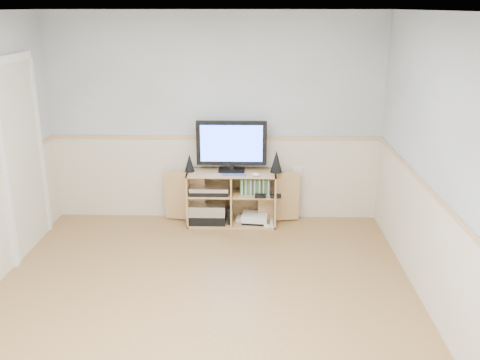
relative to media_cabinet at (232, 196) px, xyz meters
The scene contains 11 objects.
room 2.15m from the media_cabinet, 97.50° to the right, with size 4.04×4.54×2.54m.
media_cabinet is the anchor object (origin of this frame).
monitor 0.65m from the media_cabinet, 90.00° to the right, with size 0.83×0.18×0.61m.
speaker_left 0.66m from the media_cabinet, behind, with size 0.12×0.12×0.22m, color black.
speaker_right 0.70m from the media_cabinet, ahead, with size 0.14×0.14×0.26m, color black.
keyboard 0.38m from the media_cabinet, 80.90° to the right, with size 0.28×0.11×0.01m, color silver.
mouse 0.48m from the media_cabinet, 33.23° to the right, with size 0.10×0.06×0.04m, color white.
av_components 0.31m from the media_cabinet, behind, with size 0.53×0.34×0.47m.
game_consoles 0.38m from the media_cabinet, 12.83° to the right, with size 0.46×0.30×0.11m.
game_cases 0.33m from the media_cabinet, 13.72° to the right, with size 0.36×0.14×0.19m, color #3F8C3F.
wall_outlet 0.86m from the media_cabinet, 11.25° to the left, with size 0.12×0.03×0.12m, color white.
Camera 1 is at (0.45, -4.05, 2.54)m, focal length 40.00 mm.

